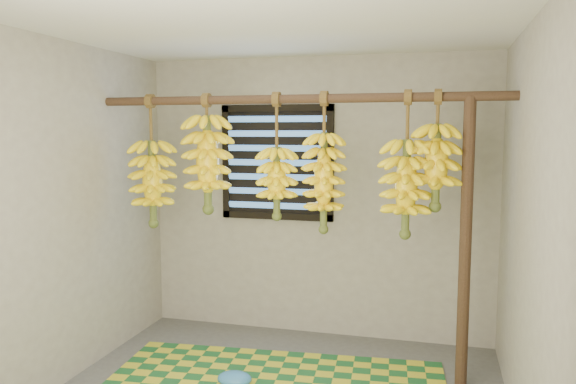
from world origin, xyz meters
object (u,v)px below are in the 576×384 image
(banana_bunch_d, at_px, (324,182))
(support_post, at_px, (465,246))
(plastic_bag, at_px, (235,379))
(banana_bunch_a, at_px, (153,183))
(banana_bunch_e, at_px, (406,188))
(banana_bunch_c, at_px, (277,183))
(banana_bunch_f, at_px, (436,167))
(banana_bunch_b, at_px, (208,164))

(banana_bunch_d, bearing_deg, support_post, 0.00)
(plastic_bag, relative_size, banana_bunch_a, 0.24)
(banana_bunch_a, xyz_separation_m, banana_bunch_e, (1.93, -0.00, 0.01))
(banana_bunch_a, height_order, banana_bunch_c, same)
(banana_bunch_d, bearing_deg, banana_bunch_a, 180.00)
(banana_bunch_e, bearing_deg, banana_bunch_f, 0.00)
(banana_bunch_b, bearing_deg, banana_bunch_c, 0.00)
(banana_bunch_a, bearing_deg, plastic_bag, -26.09)
(support_post, distance_m, banana_bunch_e, 0.55)
(banana_bunch_c, xyz_separation_m, banana_bunch_d, (0.35, -0.00, 0.01))
(banana_bunch_d, distance_m, banana_bunch_f, 0.78)
(banana_bunch_b, distance_m, banana_bunch_d, 0.90)
(plastic_bag, xyz_separation_m, banana_bunch_f, (1.31, 0.40, 1.47))
(banana_bunch_a, bearing_deg, banana_bunch_f, -0.00)
(plastic_bag, bearing_deg, banana_bunch_b, 131.20)
(support_post, distance_m, banana_bunch_c, 1.38)
(banana_bunch_c, bearing_deg, support_post, -0.00)
(banana_bunch_d, distance_m, banana_bunch_e, 0.58)
(banana_bunch_a, xyz_separation_m, banana_bunch_b, (0.46, 0.00, 0.16))
(plastic_bag, distance_m, banana_bunch_c, 1.41)
(banana_bunch_a, height_order, banana_bunch_f, same)
(plastic_bag, bearing_deg, banana_bunch_f, 16.80)
(banana_bunch_a, bearing_deg, banana_bunch_d, -0.00)
(banana_bunch_c, bearing_deg, plastic_bag, -115.99)
(support_post, bearing_deg, banana_bunch_f, 180.00)
(plastic_bag, xyz_separation_m, banana_bunch_b, (-0.35, 0.40, 1.47))
(support_post, relative_size, banana_bunch_d, 2.00)
(banana_bunch_c, bearing_deg, banana_bunch_e, -0.00)
(support_post, distance_m, plastic_bag, 1.83)
(banana_bunch_b, bearing_deg, banana_bunch_e, -0.00)
(banana_bunch_b, distance_m, banana_bunch_e, 1.47)
(plastic_bag, height_order, banana_bunch_d, banana_bunch_d)
(banana_bunch_d, bearing_deg, banana_bunch_b, 180.00)
(banana_bunch_a, bearing_deg, support_post, -0.00)
(banana_bunch_f, bearing_deg, banana_bunch_e, 180.00)
(plastic_bag, relative_size, banana_bunch_d, 0.25)
(plastic_bag, distance_m, banana_bunch_b, 1.56)
(banana_bunch_a, xyz_separation_m, banana_bunch_d, (1.35, -0.00, 0.04))
(banana_bunch_c, xyz_separation_m, banana_bunch_e, (0.92, -0.00, -0.02))
(banana_bunch_b, xyz_separation_m, banana_bunch_c, (0.54, 0.00, -0.13))
(support_post, bearing_deg, banana_bunch_c, 180.00)
(support_post, relative_size, banana_bunch_f, 2.48)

